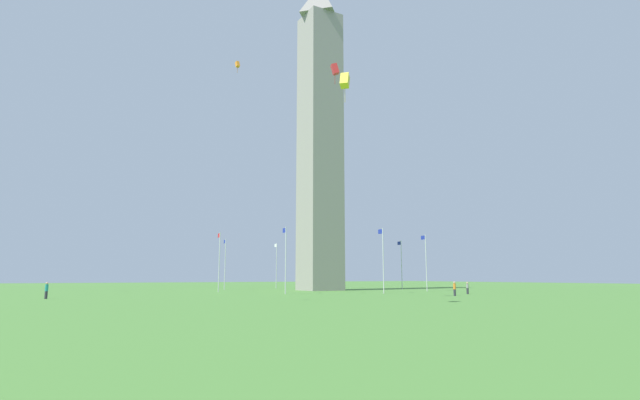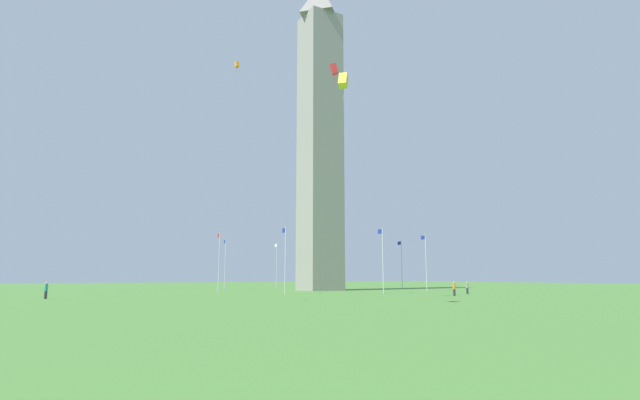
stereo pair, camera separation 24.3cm
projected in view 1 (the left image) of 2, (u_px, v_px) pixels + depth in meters
ground_plane at (320, 290)px, 82.30m from camera, size 260.00×260.00×0.00m
obelisk_monument at (320, 130)px, 86.73m from camera, size 6.24×6.24×56.68m
flagpole_n at (276, 263)px, 98.40m from camera, size 1.12×0.14×9.10m
flagpole_ne at (225, 262)px, 87.74m from camera, size 1.12×0.14×9.10m
flagpole_e at (219, 259)px, 74.37m from camera, size 1.12×0.14×9.10m
flagpole_se at (286, 257)px, 66.13m from camera, size 1.12×0.14×9.10m
flagpole_s at (383, 258)px, 67.83m from camera, size 1.12×0.14×9.10m
flagpole_sw at (426, 260)px, 78.49m from camera, size 1.12×0.14×9.10m
flagpole_w at (401, 263)px, 91.86m from camera, size 1.12×0.14×9.10m
flagpole_nw at (343, 264)px, 100.10m from camera, size 1.12×0.14×9.10m
person_teal_shirt at (46, 291)px, 51.08m from camera, size 0.32×0.32×1.75m
person_orange_shirt at (455, 289)px, 58.91m from camera, size 0.32×0.32×1.72m
person_gray_shirt at (467, 288)px, 65.07m from camera, size 0.32×0.32×1.59m
kite_yellow_box at (345, 81)px, 40.26m from camera, size 1.27×1.26×2.58m
kite_red_box at (335, 69)px, 52.52m from camera, size 0.89×1.06×2.35m
kite_orange_box at (237, 64)px, 60.92m from camera, size 0.66×0.51×1.54m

